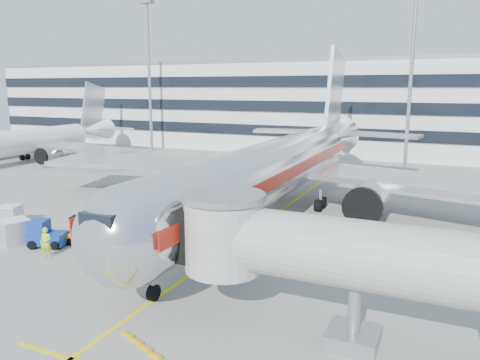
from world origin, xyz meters
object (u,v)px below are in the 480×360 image
at_px(ramp_worker, 46,243).
at_px(cargo_container_right, 8,216).
at_px(main_jet, 280,166).
at_px(cargo_container_left, 10,216).
at_px(cargo_container_front, 15,232).
at_px(baggage_tug, 45,235).
at_px(belt_loader, 93,235).

bearing_deg(ramp_worker, cargo_container_right, 137.50).
relative_size(main_jet, ramp_worker, 24.70).
distance_m(main_jet, cargo_container_left, 23.04).
bearing_deg(cargo_container_right, main_jet, 34.85).
distance_m(cargo_container_front, ramp_worker, 4.24).
distance_m(main_jet, cargo_container_front, 21.90).
bearing_deg(baggage_tug, cargo_container_right, 159.37).
bearing_deg(cargo_container_left, baggage_tug, -21.07).
xyz_separation_m(belt_loader, cargo_container_front, (-4.87, -2.58, 0.36)).
xyz_separation_m(belt_loader, cargo_container_right, (-9.40, 0.58, 0.23)).
bearing_deg(belt_loader, cargo_container_left, 176.51).
distance_m(belt_loader, cargo_container_left, 9.23).
relative_size(belt_loader, cargo_container_front, 1.87).
distance_m(cargo_container_left, cargo_container_front, 5.36).
height_order(main_jet, cargo_container_right, main_jet).
bearing_deg(ramp_worker, belt_loader, 61.63).
bearing_deg(cargo_container_front, main_jet, 48.69).
bearing_deg(belt_loader, baggage_tug, -142.04).
xyz_separation_m(cargo_container_right, cargo_container_front, (4.54, -3.15, 0.14)).
bearing_deg(cargo_container_right, ramp_worker, -25.92).
distance_m(belt_loader, baggage_tug, 3.26).
height_order(main_jet, cargo_container_front, main_jet).
xyz_separation_m(main_jet, baggage_tug, (-11.99, -15.69, -3.40)).
distance_m(main_jet, ramp_worker, 20.34).
bearing_deg(cargo_container_front, belt_loader, 27.90).
relative_size(belt_loader, ramp_worker, 2.07).
bearing_deg(cargo_container_left, main_jet, 35.16).
distance_m(baggage_tug, cargo_container_left, 7.12).
distance_m(main_jet, belt_loader, 17.02).
bearing_deg(cargo_container_front, cargo_container_right, 145.19).
xyz_separation_m(cargo_container_left, ramp_worker, (8.45, -4.19, 0.19)).
relative_size(baggage_tug, ramp_worker, 1.41).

